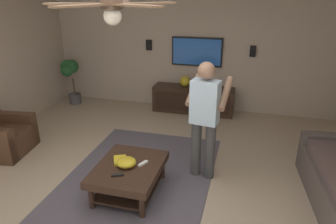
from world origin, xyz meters
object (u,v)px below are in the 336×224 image
coffee_table (129,173)px  wall_speaker_right (149,45)px  person_standing (205,114)px  bowl (126,162)px  media_console (193,100)px  ceiling_fan (112,7)px  remote_white (143,163)px  tv (197,52)px  vase_round (185,81)px  wall_speaker_left (253,51)px  potted_plant_tall (70,72)px  book (120,160)px  remote_black (117,175)px

coffee_table → wall_speaker_right: size_ratio=4.55×
person_standing → bowl: 1.20m
media_console → ceiling_fan: 4.12m
remote_white → ceiling_fan: size_ratio=0.13×
tv → vase_round: bearing=-44.2°
bowl → wall_speaker_left: (3.31, -1.41, 0.86)m
potted_plant_tall → wall_speaker_right: (0.44, -1.72, 0.60)m
bowl → vase_round: (3.09, -0.09, 0.20)m
vase_round → wall_speaker_right: (0.22, 0.86, 0.68)m
person_standing → vase_round: size_ratio=7.45×
bowl → ceiling_fan: ceiling_fan is taller
wall_speaker_right → ceiling_fan: size_ratio=0.19×
media_console → vase_round: size_ratio=7.73×
book → wall_speaker_left: 3.68m
coffee_table → potted_plant_tall: size_ratio=0.99×
potted_plant_tall → remote_black: 3.98m
coffee_table → bowl: 0.16m
tv → remote_black: 3.64m
person_standing → vase_round: person_standing is taller
media_console → remote_black: bearing=-5.3°
potted_plant_tall → book: potted_plant_tall is taller
media_console → wall_speaker_right: size_ratio=7.73×
vase_round → wall_speaker_left: wall_speaker_left is taller
media_console → ceiling_fan: size_ratio=1.44×
media_console → remote_black: media_console is taller
remote_black → bowl: bearing=-120.2°
media_console → person_standing: 2.54m
vase_round → wall_speaker_left: (0.22, -1.32, 0.65)m
bowl → remote_white: size_ratio=1.64×
tv → remote_black: (-3.53, 0.31, -0.84)m
vase_round → wall_speaker_right: bearing=75.9°
potted_plant_tall → coffee_table: bearing=-138.7°
media_console → remote_white: 2.96m
book → coffee_table: bearing=-140.8°
vase_round → tv: bearing=-44.2°
wall_speaker_right → ceiling_fan: ceiling_fan is taller
remote_black → potted_plant_tall: bearing=-76.1°
coffee_table → wall_speaker_left: wall_speaker_left is taller
tv → book: (-3.21, 0.41, -0.83)m
potted_plant_tall → remote_black: (-3.10, -2.46, -0.33)m
media_console → bowl: 3.07m
coffee_table → book: bearing=65.2°
tv → bowl: 3.40m
bowl → remote_white: (0.10, -0.19, -0.04)m
remote_black → vase_round: size_ratio=0.68×
tv → person_standing: size_ratio=0.65×
media_console → vase_round: (0.04, 0.20, 0.39)m
remote_black → wall_speaker_left: size_ratio=0.68×
media_console → book: (-2.97, 0.41, 0.14)m
coffee_table → wall_speaker_right: (3.29, 0.79, 1.05)m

